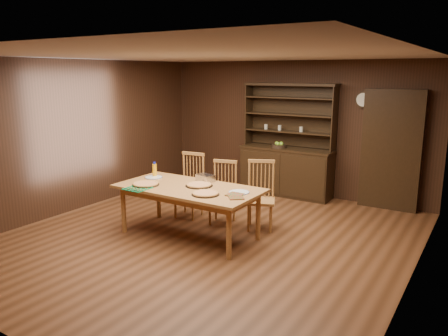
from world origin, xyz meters
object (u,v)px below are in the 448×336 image
Objects in this scene: chair_center at (223,190)px; chair_right at (261,192)px; juice_bottle at (155,170)px; dining_table at (189,192)px; chair_left at (191,183)px; china_hutch at (287,165)px.

chair_center is 0.95× the size of chair_right.
juice_bottle is at bearing 178.50° from chair_right.
dining_table is 8.94× the size of juice_bottle.
juice_bottle is at bearing -123.05° from chair_left.
chair_right is 4.48× the size of juice_bottle.
chair_left reaches higher than chair_center.
chair_center reaches higher than juice_bottle.
chair_left reaches higher than juice_bottle.
chair_right is (1.27, 0.10, -0.00)m from chair_left.
chair_left is (-0.83, -2.03, -0.03)m from china_hutch.
china_hutch is at bearing 61.56° from chair_left.
chair_center is (0.64, 0.01, -0.03)m from chair_left.
china_hutch is at bearing 66.72° from juice_bottle.
chair_right is at bearing 51.45° from dining_table.
dining_table is 2.00× the size of chair_right.
chair_center is at bearing -95.26° from china_hutch.
china_hutch reaches higher than chair_right.
chair_right is (0.71, 0.89, -0.12)m from dining_table.
chair_right is (0.44, -1.94, -0.03)m from china_hutch.
dining_table is at bearing -15.22° from juice_bottle.
dining_table is at bearing -95.55° from china_hutch.
chair_left is at bearing -112.24° from china_hutch.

